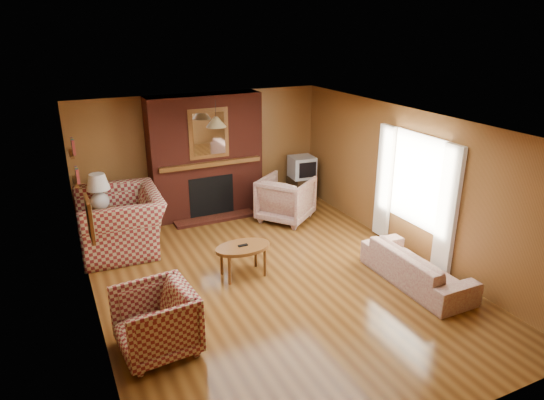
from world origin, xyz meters
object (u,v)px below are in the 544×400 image
plaid_armchair (156,321)px  crt_tv (302,167)px  floral_sofa (417,267)px  floral_armchair (286,199)px  plaid_loveseat (120,221)px  side_table (103,226)px  fireplace (206,157)px  tv_stand (301,189)px  table_lamp (99,190)px  coffee_table (243,250)px

plaid_armchair → crt_tv: 5.48m
crt_tv → floral_sofa: bearing=-92.3°
floral_armchair → crt_tv: bearing=-82.5°
floral_sofa → crt_tv: 3.84m
plaid_loveseat → side_table: size_ratio=2.47×
plaid_armchair → crt_tv: size_ratio=1.66×
fireplace → plaid_loveseat: bearing=-153.8°
tv_stand → floral_sofa: bearing=-97.3°
floral_armchair → plaid_loveseat: bearing=51.7°
plaid_armchair → tv_stand: 5.47m
tv_stand → crt_tv: 0.50m
floral_armchair → side_table: (-3.37, 0.43, -0.12)m
floral_armchair → table_lamp: (-3.37, 0.43, 0.55)m
plaid_armchair → table_lamp: table_lamp is taller
plaid_armchair → coffee_table: size_ratio=1.03×
plaid_armchair → floral_armchair: size_ratio=0.93×
plaid_loveseat → crt_tv: bearing=102.8°
fireplace → tv_stand: size_ratio=4.42×
plaid_loveseat → side_table: (-0.25, 0.37, -0.19)m
fireplace → coffee_table: 2.79m
plaid_loveseat → coffee_table: 2.32m
crt_tv → coffee_table: bearing=-133.9°
coffee_table → side_table: (-1.76, 2.14, -0.12)m
fireplace → floral_armchair: fireplace is taller
plaid_armchair → table_lamp: (-0.15, 3.38, 0.58)m
floral_armchair → side_table: bearing=45.4°
coffee_table → plaid_loveseat: bearing=130.7°
plaid_loveseat → floral_sofa: plaid_loveseat is taller
plaid_loveseat → coffee_table: (1.51, -1.76, -0.07)m
plaid_armchair → crt_tv: (4.00, 3.73, 0.37)m
plaid_loveseat → floral_armchair: size_ratio=1.63×
floral_sofa → side_table: size_ratio=2.93×
floral_sofa → coffee_table: floral_sofa is taller
fireplace → floral_armchair: bearing=-37.3°
plaid_loveseat → fireplace: bearing=118.5°
fireplace → plaid_armchair: size_ratio=2.71×
plaid_loveseat → tv_stand: (3.90, 0.72, -0.23)m
fireplace → table_lamp: fireplace is taller
fireplace → floral_sofa: 4.52m
plaid_loveseat → table_lamp: size_ratio=2.39×
floral_sofa → floral_armchair: bearing=11.9°
side_table → floral_sofa: bearing=-40.9°
fireplace → table_lamp: size_ratio=3.71×
fireplace → side_table: fireplace is taller
plaid_loveseat → table_lamp: (-0.25, 0.37, 0.48)m
table_lamp → plaid_armchair: bearing=-87.5°
tv_stand → floral_armchair: bearing=-140.0°
fireplace → plaid_armchair: 4.45m
plaid_armchair → floral_armchair: floral_armchair is taller
floral_armchair → crt_tv: 1.15m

